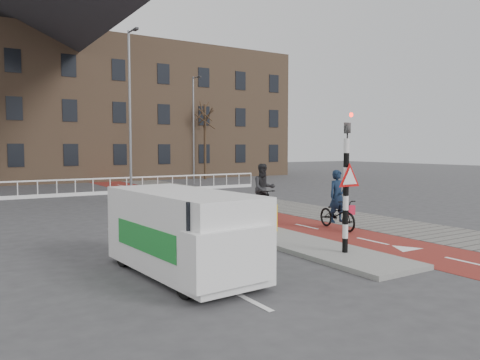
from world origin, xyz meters
TOP-DOWN VIEW (x-y plane):
  - ground at (0.00, 0.00)m, footprint 120.00×120.00m
  - bike_lane at (1.50, 10.00)m, footprint 2.50×60.00m
  - sidewalk at (4.30, 10.00)m, footprint 3.00×60.00m
  - curb_island at (-0.70, 4.00)m, footprint 1.80×16.00m
  - traffic_signal at (-0.60, -2.02)m, footprint 0.80×0.80m
  - bollard at (-0.31, 1.37)m, footprint 0.12×0.12m
  - cyclist_near at (2.05, 1.06)m, footprint 0.93×2.01m
  - cyclist_far at (1.23, 4.25)m, footprint 1.07×2.09m
  - van at (-4.81, -1.36)m, footprint 2.04×4.38m
  - railing at (-5.00, 17.00)m, footprint 28.00×0.10m
  - townhouse_row at (-3.00, 32.00)m, footprint 46.00×10.00m
  - tree_right at (9.99, 25.87)m, footprint 0.22×0.22m
  - streetlight_near at (-1.54, 11.61)m, footprint 0.12×0.12m
  - streetlight_right at (6.59, 21.20)m, footprint 0.12×0.12m

SIDE VIEW (x-z plane):
  - ground at x=0.00m, z-range 0.00..0.00m
  - bike_lane at x=1.50m, z-range 0.00..0.01m
  - sidewalk at x=4.30m, z-range 0.00..0.01m
  - curb_island at x=-0.70m, z-range 0.00..0.12m
  - railing at x=-5.00m, z-range -0.19..0.80m
  - bollard at x=-0.31m, z-range 0.12..0.97m
  - cyclist_near at x=2.05m, z-range -0.32..1.69m
  - cyclist_far at x=1.23m, z-range -0.18..1.96m
  - van at x=-4.81m, z-range 0.05..1.88m
  - traffic_signal at x=-0.60m, z-range 0.15..3.83m
  - tree_right at x=9.99m, z-range 0.00..6.50m
  - streetlight_right at x=6.59m, z-range 0.00..8.03m
  - streetlight_near at x=-1.54m, z-range 0.00..8.36m
  - townhouse_row at x=-3.00m, z-range -0.14..15.76m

